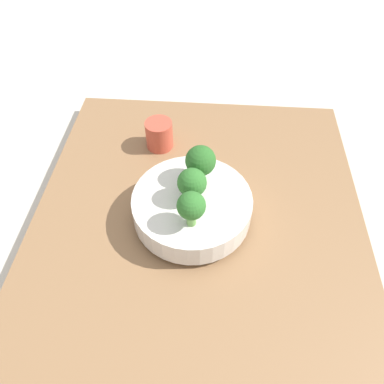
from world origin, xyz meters
name	(u,v)px	position (x,y,z in m)	size (l,w,h in m)	color
ground_plane	(197,238)	(0.00, 0.00, 0.00)	(6.00, 6.00, 0.00)	beige
table	(197,232)	(0.00, 0.00, 0.02)	(0.91, 0.75, 0.05)	olive
bowl	(192,207)	(0.02, 0.01, 0.09)	(0.26, 0.26, 0.07)	silver
broccoli_floret_left	(191,207)	(-0.05, 0.01, 0.17)	(0.06, 0.06, 0.08)	#6BA34C
broccoli_floret_center	(192,183)	(0.02, 0.01, 0.17)	(0.06, 0.06, 0.08)	#6BA34C
broccoli_floret_right	(200,161)	(0.08, 0.00, 0.17)	(0.07, 0.07, 0.09)	#6BA34C
cup	(159,135)	(0.26, 0.12, 0.09)	(0.07, 0.07, 0.08)	#C64C38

